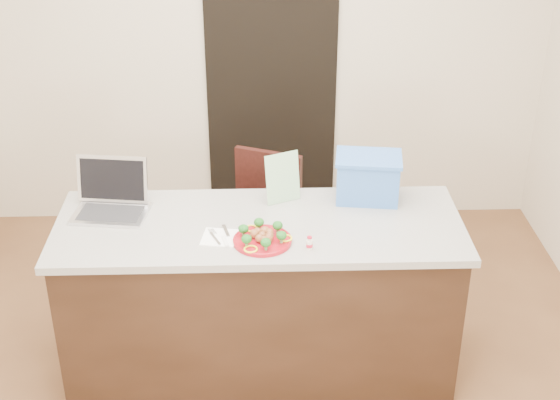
{
  "coord_description": "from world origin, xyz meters",
  "views": [
    {
      "loc": [
        0.0,
        -3.15,
        2.88
      ],
      "look_at": [
        0.1,
        0.2,
        1.08
      ],
      "focal_mm": 50.0,
      "sensor_mm": 36.0,
      "label": 1
    }
  ],
  "objects_px": {
    "laptop": "(111,197)",
    "chair": "(269,220)",
    "island": "(260,298)",
    "blue_box": "(368,177)",
    "plate": "(262,240)",
    "napkin": "(219,237)",
    "yogurt_bottle": "(309,244)"
  },
  "relations": [
    {
      "from": "laptop",
      "to": "chair",
      "type": "bearing_deg",
      "value": 40.33
    },
    {
      "from": "island",
      "to": "blue_box",
      "type": "distance_m",
      "value": 0.86
    },
    {
      "from": "plate",
      "to": "blue_box",
      "type": "distance_m",
      "value": 0.72
    },
    {
      "from": "island",
      "to": "napkin",
      "type": "height_order",
      "value": "napkin"
    },
    {
      "from": "napkin",
      "to": "laptop",
      "type": "xyz_separation_m",
      "value": [
        -0.57,
        0.31,
        0.07
      ]
    },
    {
      "from": "napkin",
      "to": "chair",
      "type": "distance_m",
      "value": 0.95
    },
    {
      "from": "blue_box",
      "to": "chair",
      "type": "xyz_separation_m",
      "value": [
        -0.52,
        0.45,
        -0.51
      ]
    },
    {
      "from": "blue_box",
      "to": "plate",
      "type": "bearing_deg",
      "value": -134.66
    },
    {
      "from": "plate",
      "to": "yogurt_bottle",
      "type": "distance_m",
      "value": 0.23
    },
    {
      "from": "plate",
      "to": "chair",
      "type": "distance_m",
      "value": 0.96
    },
    {
      "from": "napkin",
      "to": "yogurt_bottle",
      "type": "distance_m",
      "value": 0.45
    },
    {
      "from": "yogurt_bottle",
      "to": "chair",
      "type": "xyz_separation_m",
      "value": [
        -0.18,
        0.95,
        -0.41
      ]
    },
    {
      "from": "plate",
      "to": "laptop",
      "type": "height_order",
      "value": "laptop"
    },
    {
      "from": "laptop",
      "to": "chair",
      "type": "relative_size",
      "value": 0.42
    },
    {
      "from": "yogurt_bottle",
      "to": "blue_box",
      "type": "relative_size",
      "value": 0.18
    },
    {
      "from": "island",
      "to": "plate",
      "type": "relative_size",
      "value": 7.22
    },
    {
      "from": "blue_box",
      "to": "laptop",
      "type": "bearing_deg",
      "value": -168.92
    },
    {
      "from": "plate",
      "to": "yogurt_bottle",
      "type": "height_order",
      "value": "yogurt_bottle"
    },
    {
      "from": "plate",
      "to": "laptop",
      "type": "distance_m",
      "value": 0.85
    },
    {
      "from": "plate",
      "to": "chair",
      "type": "relative_size",
      "value": 0.3
    },
    {
      "from": "plate",
      "to": "napkin",
      "type": "bearing_deg",
      "value": 167.93
    },
    {
      "from": "yogurt_bottle",
      "to": "blue_box",
      "type": "xyz_separation_m",
      "value": [
        0.34,
        0.5,
        0.1
      ]
    },
    {
      "from": "island",
      "to": "napkin",
      "type": "relative_size",
      "value": 12.41
    },
    {
      "from": "yogurt_bottle",
      "to": "blue_box",
      "type": "height_order",
      "value": "blue_box"
    },
    {
      "from": "island",
      "to": "laptop",
      "type": "xyz_separation_m",
      "value": [
        -0.76,
        0.17,
        0.53
      ]
    },
    {
      "from": "yogurt_bottle",
      "to": "plate",
      "type": "bearing_deg",
      "value": 162.82
    },
    {
      "from": "plate",
      "to": "napkin",
      "type": "distance_m",
      "value": 0.21
    },
    {
      "from": "plate",
      "to": "chair",
      "type": "height_order",
      "value": "chair"
    },
    {
      "from": "napkin",
      "to": "yogurt_bottle",
      "type": "height_order",
      "value": "yogurt_bottle"
    },
    {
      "from": "plate",
      "to": "laptop",
      "type": "bearing_deg",
      "value": 155.48
    },
    {
      "from": "napkin",
      "to": "chair",
      "type": "height_order",
      "value": "chair"
    },
    {
      "from": "island",
      "to": "blue_box",
      "type": "relative_size",
      "value": 5.55
    }
  ]
}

